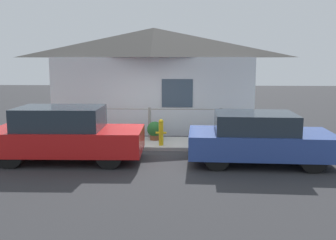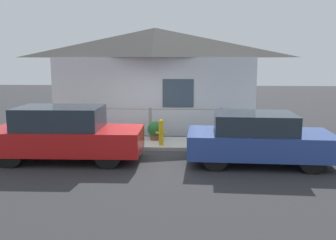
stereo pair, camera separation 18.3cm
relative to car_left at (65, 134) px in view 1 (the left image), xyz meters
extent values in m
plane|color=#2D2D30|center=(2.03, 1.24, -0.74)|extent=(60.00, 60.00, 0.00)
cube|color=#B2AFA8|center=(2.03, 2.05, -0.69)|extent=(24.00, 1.63, 0.10)
cube|color=silver|center=(2.03, 3.61, 0.67)|extent=(7.33, 0.12, 2.82)
cube|color=#384756|center=(2.94, 3.54, 0.81)|extent=(1.10, 0.04, 1.00)
pyramid|color=#605B56|center=(2.03, 4.65, 2.63)|extent=(7.73, 2.20, 1.10)
cylinder|color=gray|center=(-0.37, 2.72, -0.12)|extent=(0.10, 0.10, 1.03)
cylinder|color=gray|center=(2.03, 2.72, -0.12)|extent=(0.10, 0.10, 1.03)
cylinder|color=gray|center=(4.43, 2.72, -0.12)|extent=(0.10, 0.10, 1.03)
cylinder|color=gray|center=(2.03, 2.72, 0.34)|extent=(4.80, 0.03, 0.03)
cube|color=red|center=(0.05, 0.00, -0.17)|extent=(4.09, 1.77, 0.63)
cube|color=#232D38|center=(-0.11, 0.00, 0.45)|extent=(2.26, 1.52, 0.59)
cylinder|color=black|center=(1.29, 0.75, -0.40)|extent=(0.68, 0.22, 0.68)
cylinder|color=black|center=(1.32, -0.69, -0.40)|extent=(0.68, 0.22, 0.68)
cylinder|color=black|center=(-1.22, 0.69, -0.40)|extent=(0.68, 0.22, 0.68)
cylinder|color=black|center=(-1.19, -0.75, -0.40)|extent=(0.68, 0.22, 0.68)
cube|color=#2D4793|center=(5.20, 0.00, -0.20)|extent=(3.80, 1.92, 0.61)
cube|color=#232D38|center=(5.05, 0.01, 0.36)|extent=(2.11, 1.64, 0.50)
cylinder|color=black|center=(6.38, 0.72, -0.42)|extent=(0.64, 0.22, 0.63)
cylinder|color=black|center=(6.32, -0.81, -0.42)|extent=(0.64, 0.22, 0.63)
cylinder|color=black|center=(4.07, 0.81, -0.42)|extent=(0.64, 0.22, 0.63)
cylinder|color=black|center=(4.01, -0.72, -0.42)|extent=(0.64, 0.22, 0.63)
cylinder|color=yellow|center=(2.49, 1.56, -0.28)|extent=(0.14, 0.14, 0.71)
sphere|color=yellow|center=(2.49, 1.56, 0.11)|extent=(0.15, 0.15, 0.15)
cylinder|color=yellow|center=(2.39, 1.56, -0.24)|extent=(0.13, 0.06, 0.06)
cylinder|color=yellow|center=(2.59, 1.56, -0.24)|extent=(0.13, 0.06, 0.06)
cylinder|color=brown|center=(2.23, 2.34, -0.55)|extent=(0.32, 0.32, 0.17)
sphere|color=#235B28|center=(2.23, 2.34, -0.27)|extent=(0.51, 0.51, 0.51)
camera|label=1|loc=(3.19, -9.74, 1.96)|focal=40.00mm
camera|label=2|loc=(3.37, -9.73, 1.96)|focal=40.00mm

